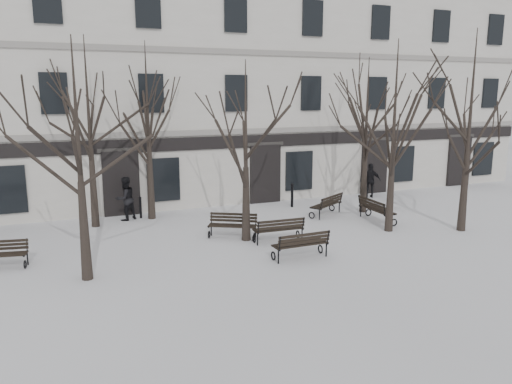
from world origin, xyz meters
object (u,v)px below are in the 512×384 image
tree_0 (77,132)px  tree_3 (471,107)px  tree_2 (395,114)px  bench_5 (376,209)px  bench_1 (279,229)px  tree_1 (246,130)px  bench_2 (301,244)px  bench_4 (327,204)px  bench_3 (233,225)px

tree_0 → tree_3: tree_3 is taller
tree_2 → bench_5: 4.35m
tree_3 → bench_1: tree_3 is taller
tree_0 → tree_1: bearing=18.4°
tree_1 → tree_3: size_ratio=0.84×
tree_2 → bench_2: bearing=-160.2°
bench_2 → bench_4: bench_4 is taller
tree_0 → bench_2: 7.76m
tree_0 → bench_5: bearing=11.4°
bench_3 → bench_5: size_ratio=0.93×
tree_1 → tree_3: (8.46, -2.03, 0.76)m
bench_3 → bench_5: 6.47m
bench_2 → tree_0: bearing=-8.0°
tree_3 → tree_2: bearing=158.7°
tree_3 → tree_1: bearing=166.5°
tree_1 → bench_2: size_ratio=3.43×
tree_0 → bench_4: tree_0 is taller
tree_0 → bench_1: (6.82, 1.22, -3.85)m
tree_1 → tree_2: tree_2 is taller
bench_5 → bench_1: bearing=105.0°
bench_4 → tree_2: bearing=77.1°
bench_2 → bench_5: 6.12m
tree_1 → bench_4: (4.75, 2.16, -3.58)m
bench_1 → bench_2: (-0.12, -2.00, 0.01)m
tree_0 → bench_3: (5.46, 2.47, -3.86)m
tree_0 → bench_5: (11.93, 2.40, -3.81)m
tree_1 → tree_2: bearing=-9.6°
bench_5 → tree_2: bearing=166.7°
tree_0 → tree_3: size_ratio=0.89×
bench_1 → tree_1: bearing=-32.6°
tree_1 → tree_3: bearing=-13.5°
bench_4 → bench_5: size_ratio=0.98×
tree_2 → bench_3: bearing=166.1°
tree_0 → bench_3: 7.12m
bench_2 → bench_1: bearing=-94.8°
tree_0 → bench_3: bearing=24.3°
bench_2 → tree_3: bearing=-176.3°
tree_1 → bench_2: 4.59m
tree_3 → bench_5: 5.51m
tree_0 → bench_5: size_ratio=3.44×
tree_0 → tree_3: 14.27m
tree_1 → bench_1: bearing=-34.9°
bench_5 → tree_1: bearing=96.3°
bench_1 → tree_0: bearing=12.5°
bench_1 → bench_3: bearing=-40.2°
tree_2 → tree_0: bearing=-175.2°
bench_2 → bench_5: bench_5 is taller
tree_0 → tree_2: 11.58m
tree_2 → bench_4: bearing=107.6°
tree_1 → bench_5: size_ratio=3.25×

